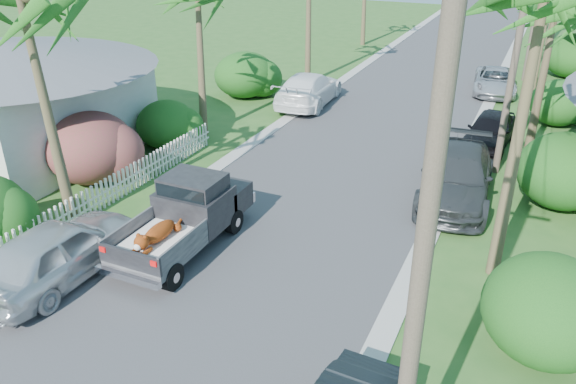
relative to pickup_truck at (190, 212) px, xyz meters
The scene contains 23 objects.
ground 4.42m from the pickup_truck, 60.86° to the right, with size 120.00×120.00×0.00m, color #2C5921.
road 21.37m from the pickup_truck, 84.37° to the left, with size 8.00×100.00×0.02m, color #38383A.
curb_left 21.38m from the pickup_truck, 95.93° to the left, with size 0.60×100.00×0.06m, color #A5A39E.
curb_right 22.21m from the pickup_truck, 73.25° to the left, with size 0.60×100.00×0.06m, color #A5A39E.
pickup_truck is the anchor object (origin of this frame).
parked_car_rm 9.13m from the pickup_truck, 43.39° to the left, with size 2.31×5.68×1.65m, color #323638.
parked_car_rf 13.86m from the pickup_truck, 59.20° to the left, with size 1.69×4.20×1.43m, color black.
parked_car_rd 21.57m from the pickup_truck, 72.85° to the left, with size 2.20×4.78×1.33m, color #B2B4BA.
parked_car_ln 3.68m from the pickup_truck, 125.35° to the right, with size 1.96×4.87×1.66m, color silver.
parked_car_lf 14.48m from the pickup_truck, 98.73° to the left, with size 2.31×5.68×1.65m, color white.
palm_r_b 15.05m from the pickup_truck, 52.29° to the left, with size 4.40×4.40×7.20m.
shrub_l_b 6.14m from the pickup_truck, 158.53° to the left, with size 3.00×3.30×2.60m, color #BB1A4C.
shrub_l_c 8.19m from the pickup_truck, 130.35° to the left, with size 2.40×2.64×2.00m, color #144816.
shrub_l_d 15.42m from the pickup_truck, 112.52° to the left, with size 3.20×3.52×2.40m, color #144816.
shrub_r_a 9.72m from the pickup_truck, ahead, with size 2.80×3.08×2.30m, color #144816.
shrub_r_b 12.27m from the pickup_truck, 36.21° to the left, with size 3.00×3.30×2.50m, color #144816.
shrub_r_c 18.87m from the pickup_truck, 59.43° to the left, with size 2.60×2.86×2.10m, color #144816.
shrub_r_d 28.12m from the pickup_truck, 68.96° to the left, with size 3.20×3.52×2.60m, color #144816.
picket_fence 4.31m from the pickup_truck, 155.93° to the left, with size 0.10×11.00×1.00m, color white.
house_left 11.43m from the pickup_truck, 163.43° to the left, with size 9.00×8.00×4.60m.
utility_pole_a 10.26m from the pickup_truck, 36.80° to the right, with size 1.60×0.26×9.00m.
utility_pole_b 12.55m from the pickup_truck, 50.23° to the left, with size 1.60×0.26×9.00m.
utility_pole_c 25.69m from the pickup_truck, 72.39° to the left, with size 1.60×0.26×9.00m.
Camera 1 is at (6.56, -8.23, 8.73)m, focal length 35.00 mm.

